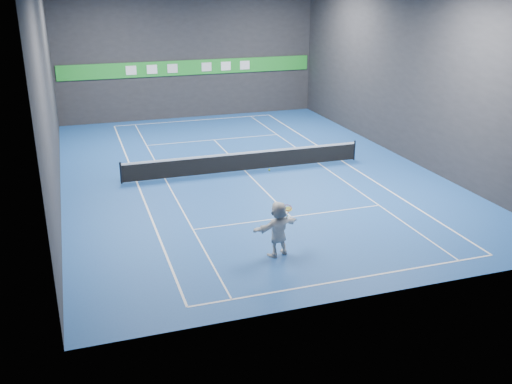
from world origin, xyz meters
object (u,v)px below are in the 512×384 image
object	(u,v)px
tennis_ball	(269,170)
tennis_racket	(288,209)
player	(278,229)
tennis_net	(245,161)

from	to	relation	value
tennis_ball	tennis_racket	xyz separation A→B (m)	(0.70, 0.03, -1.52)
player	tennis_racket	distance (m)	0.76
tennis_ball	tennis_net	bearing A→B (deg)	77.72
player	tennis_net	bearing A→B (deg)	-117.85
player	tennis_ball	size ratio (longest dim) A/B	28.43
tennis_ball	tennis_net	xyz separation A→B (m)	(2.06, 9.45, -2.66)
tennis_ball	player	bearing A→B (deg)	-3.23
player	tennis_net	distance (m)	9.63
tennis_ball	tennis_racket	distance (m)	1.67
player	tennis_racket	size ratio (longest dim) A/B	3.54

